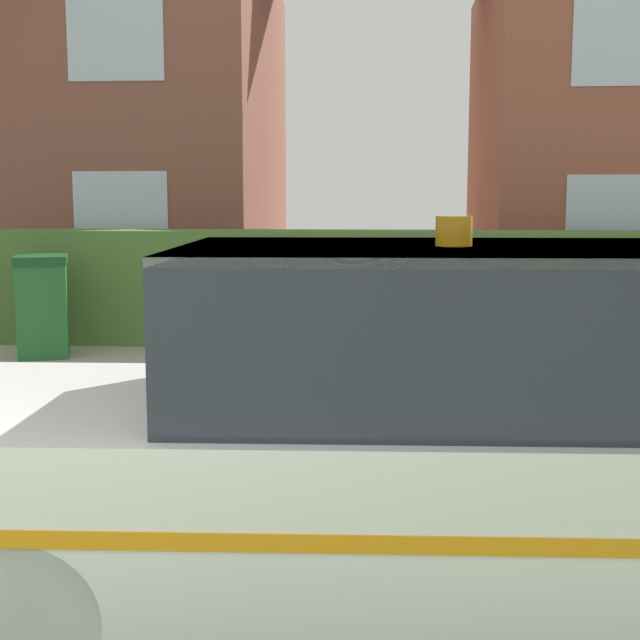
% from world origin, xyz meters
% --- Properties ---
extents(road_strip, '(28.00, 5.81, 0.01)m').
position_xyz_m(road_strip, '(0.00, 4.05, 0.01)').
color(road_strip, '#4C4C51').
rests_on(road_strip, ground).
extents(garden_hedge, '(10.62, 0.69, 1.44)m').
position_xyz_m(garden_hedge, '(1.44, 9.96, 0.72)').
color(garden_hedge, '#4C7233').
rests_on(garden_hedge, ground).
extents(police_car, '(4.43, 1.79, 1.80)m').
position_xyz_m(police_car, '(1.53, 2.75, 0.80)').
color(police_car, black).
rests_on(police_car, road_strip).
extents(house_left, '(8.45, 5.63, 7.32)m').
position_xyz_m(house_left, '(-4.65, 14.35, 3.73)').
color(house_left, brown).
rests_on(house_left, ground).
extents(wheelie_bin, '(0.78, 0.84, 1.19)m').
position_xyz_m(wheelie_bin, '(-2.57, 8.93, 0.60)').
color(wheelie_bin, '#23662D').
rests_on(wheelie_bin, ground).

